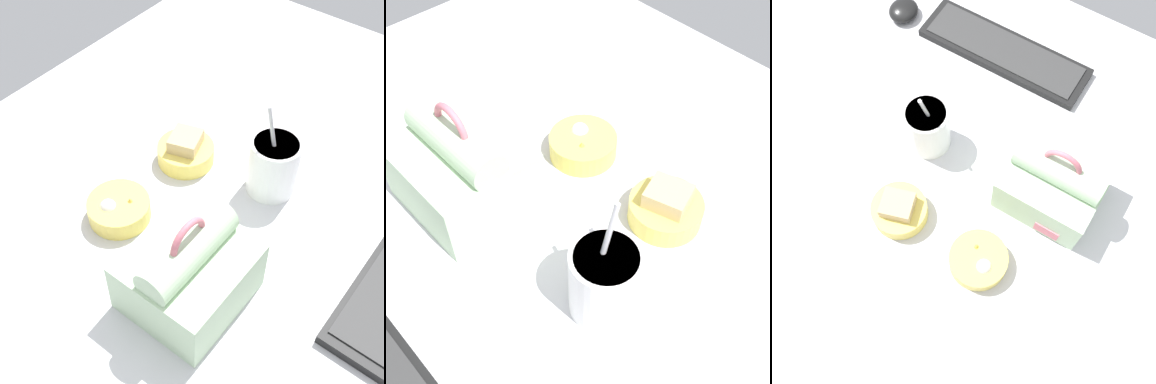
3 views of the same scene
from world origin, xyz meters
The scene contains 5 objects.
desk_surface centered at (0.00, 0.00, 1.00)cm, with size 140.00×110.00×2.00cm.
lunch_bag centered at (18.79, 7.34, 8.33)cm, with size 18.05×16.62×18.15cm.
soup_cup centered at (-8.68, 5.07, 7.82)cm, with size 9.07×9.07×18.63cm.
bento_bowl_sandwich centered at (-4.59, -11.77, 4.41)cm, with size 10.99×10.99×6.46cm.
bento_bowl_snacks centered at (13.68, -12.21, 4.03)cm, with size 11.12×11.12×4.87cm.
Camera 2 is at (-32.16, 31.33, 65.02)cm, focal length 50.00 mm.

